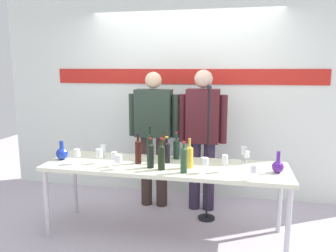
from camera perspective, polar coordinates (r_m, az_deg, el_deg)
ground_plane at (r=3.74m, az=-0.50°, el=-18.11°), size 10.00×10.00×0.00m
back_wall at (r=4.54m, az=2.90°, el=6.73°), size 5.20×0.11×3.00m
display_table at (r=3.46m, az=-0.51°, el=-7.57°), size 2.50×0.71×0.77m
decanter_blue_left at (r=3.79m, az=-17.77°, el=-4.46°), size 0.13×0.13×0.21m
decanter_blue_right at (r=3.34m, az=18.36°, el=-6.57°), size 0.11×0.11×0.21m
presenter_left at (r=4.16m, az=-2.47°, el=-0.68°), size 0.64×0.22×1.71m
presenter_right at (r=4.05m, az=5.96°, el=-0.99°), size 0.58×0.22×1.74m
wine_bottle_0 at (r=3.25m, az=-1.19°, el=-5.22°), size 0.07×0.07×0.32m
wine_bottle_1 at (r=3.59m, az=-0.63°, el=-3.72°), size 0.07×0.07×0.31m
wine_bottle_2 at (r=3.49m, az=-0.20°, el=-4.36°), size 0.07×0.07×0.28m
wine_bottle_3 at (r=3.46m, az=-5.16°, el=-4.25°), size 0.07×0.07×0.31m
wine_bottle_4 at (r=3.63m, az=1.46°, el=-3.79°), size 0.07×0.07×0.30m
wine_bottle_5 at (r=3.75m, az=-3.17°, el=-3.12°), size 0.07×0.07×0.34m
wine_bottle_6 at (r=3.31m, az=-3.03°, el=-4.95°), size 0.07×0.07×0.31m
wine_bottle_7 at (r=3.16m, az=2.74°, el=-5.72°), size 0.06×0.06×0.31m
wine_bottle_8 at (r=3.32m, az=3.71°, el=-5.13°), size 0.07×0.07×0.30m
wine_glass_left_0 at (r=3.30m, az=-8.50°, el=-5.61°), size 0.07×0.07×0.15m
wine_glass_left_1 at (r=3.57m, az=-15.40°, el=-4.54°), size 0.07×0.07×0.16m
wine_glass_left_2 at (r=3.54m, az=-11.77°, el=-4.64°), size 0.07×0.07×0.15m
wine_glass_left_3 at (r=3.39m, az=-9.21°, el=-5.14°), size 0.06×0.06×0.15m
wine_glass_left_4 at (r=3.78m, az=-11.07°, el=-3.76°), size 0.07×0.07×0.14m
wine_glass_right_0 at (r=3.54m, az=13.38°, el=-4.84°), size 0.06×0.06×0.14m
wine_glass_right_1 at (r=3.05m, az=14.51°, el=-7.25°), size 0.06×0.06×0.14m
wine_glass_right_2 at (r=3.63m, az=12.93°, el=-4.13°), size 0.06×0.06×0.17m
wine_glass_right_3 at (r=3.23m, az=9.77°, el=-5.75°), size 0.06×0.06×0.17m
wine_glass_right_4 at (r=3.18m, az=6.35°, el=-6.11°), size 0.07×0.07×0.15m
microphone_stand at (r=3.89m, az=6.77°, el=-8.43°), size 0.20×0.20×1.58m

